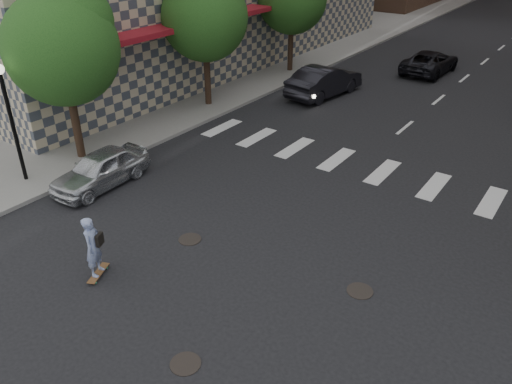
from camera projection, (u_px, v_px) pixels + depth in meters
ground at (215, 284)px, 13.44m from camera, size 160.00×160.00×0.00m
sidewalk_left at (237, 57)px, 35.02m from camera, size 13.00×80.00×0.15m
lamppost at (8, 107)px, 17.19m from camera, size 0.36×0.36×4.28m
tree_a at (65, 43)px, 18.22m from camera, size 4.20×4.20×6.60m
tree_b at (207, 13)px, 23.93m from camera, size 4.20×4.20×6.60m
manhole_a at (185, 364)px, 11.04m from camera, size 0.70×0.70×0.02m
manhole_b at (190, 239)px, 15.30m from camera, size 0.70×0.70×0.02m
manhole_c at (360, 291)px, 13.19m from camera, size 0.70×0.70×0.02m
skateboarder at (94, 247)px, 13.30m from camera, size 0.65×0.94×1.86m
silver_sedan at (101, 169)px, 18.09m from camera, size 1.72×3.95×1.32m
traffic_car_a at (324, 81)px, 27.22m from camera, size 2.38×5.18×1.65m
traffic_car_c at (430, 62)px, 31.29m from camera, size 2.55×5.13×1.40m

